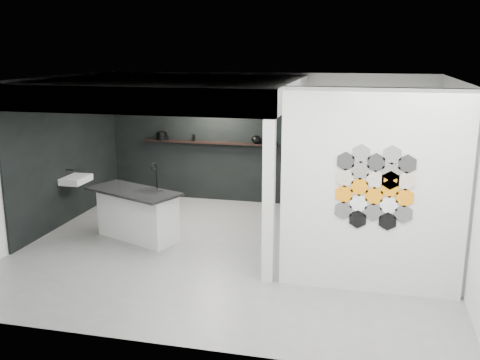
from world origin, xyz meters
name	(u,v)px	position (x,y,z in m)	size (l,w,h in m)	color
floor	(230,251)	(0.00, 0.00, -0.01)	(7.00, 6.00, 0.01)	slate
partition_panel	(372,193)	(2.23, -1.00, 1.40)	(2.45, 0.15, 2.80)	silver
bay_clad_back	(206,147)	(-1.30, 2.97, 1.18)	(4.40, 0.04, 2.35)	black
bay_clad_left	(69,160)	(-3.47, 1.00, 1.18)	(0.04, 4.00, 2.35)	black
bulkhead	(173,91)	(-1.30, 1.00, 2.55)	(4.40, 4.00, 0.40)	silver
corner_column	(269,203)	(0.82, -1.00, 1.18)	(0.16, 0.16, 2.35)	silver
fascia_beam	(127,101)	(-1.30, -0.92, 2.55)	(4.40, 0.16, 0.40)	silver
wall_basin	(76,180)	(-3.24, 0.80, 0.85)	(0.40, 0.60, 0.12)	silver
display_shelf	(209,142)	(-1.20, 2.87, 1.30)	(3.00, 0.15, 0.04)	black
kitchen_island	(137,213)	(-1.74, 0.21, 0.46)	(1.86, 1.36, 1.37)	silver
stockpot	(162,136)	(-2.28, 2.87, 1.41)	(0.21, 0.21, 0.18)	black
kettle	(256,140)	(-0.15, 2.87, 1.41)	(0.20, 0.20, 0.17)	black
glass_bowl	(270,142)	(0.15, 2.87, 1.37)	(0.15, 0.15, 0.11)	gray
glass_vase	(270,141)	(0.15, 2.87, 1.38)	(0.09, 0.09, 0.13)	gray
bottle_dark	(194,138)	(-1.54, 2.87, 1.39)	(0.05, 0.05, 0.14)	black
utensil_cup	(166,138)	(-2.18, 2.87, 1.37)	(0.08, 0.08, 0.10)	black
hex_tile_cluster	(375,187)	(2.26, -1.09, 1.50)	(1.04, 0.02, 1.16)	black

